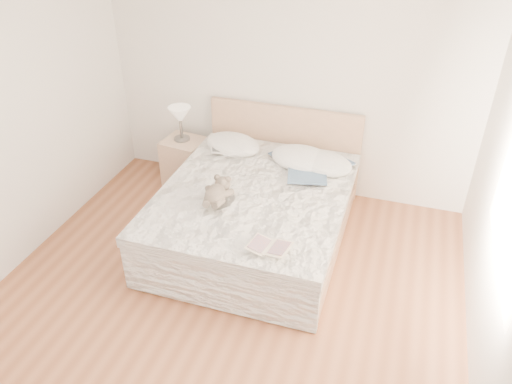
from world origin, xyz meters
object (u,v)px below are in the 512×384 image
at_px(teddy_bear, 215,200).
at_px(nightstand, 185,162).
at_px(table_lamp, 180,117).
at_px(childrens_book, 269,247).
at_px(bed, 257,211).
at_px(photo_book, 224,151).

bearing_deg(teddy_bear, nightstand, 123.29).
relative_size(table_lamp, teddy_bear, 1.17).
bearing_deg(childrens_book, table_lamp, 142.89).
bearing_deg(teddy_bear, bed, 55.88).
distance_m(table_lamp, childrens_book, 2.23).
height_order(bed, childrens_book, bed).
bearing_deg(bed, childrens_book, -66.31).
bearing_deg(teddy_bear, table_lamp, 123.68).
xyz_separation_m(bed, table_lamp, (-1.13, 0.73, 0.54)).
relative_size(table_lamp, childrens_book, 1.18).
distance_m(bed, childrens_book, 1.02).
relative_size(photo_book, teddy_bear, 0.90).
height_order(table_lamp, teddy_bear, table_lamp).
height_order(photo_book, teddy_bear, teddy_bear).
relative_size(nightstand, table_lamp, 1.43).
bearing_deg(table_lamp, childrens_book, -46.89).
bearing_deg(bed, photo_book, 136.22).
distance_m(photo_book, childrens_book, 1.67).
relative_size(table_lamp, photo_book, 1.30).
distance_m(photo_book, teddy_bear, 0.97).
xyz_separation_m(table_lamp, childrens_book, (1.52, -1.62, -0.21)).
height_order(bed, nightstand, bed).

